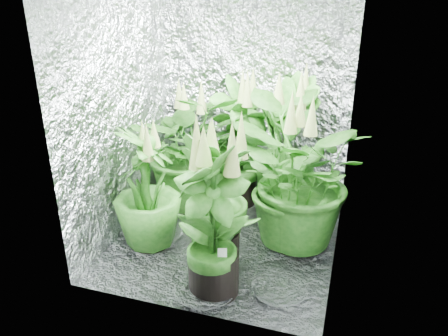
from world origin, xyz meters
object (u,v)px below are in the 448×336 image
plant_b (240,144)px  plant_c (283,150)px  plant_d (147,191)px  plant_f (213,222)px  circulation_fan (315,208)px  plant_g (217,203)px  plant_a (190,149)px  plant_e (296,178)px

plant_b → plant_c: (0.38, -0.09, 0.02)m
plant_b → plant_d: bearing=-117.9°
plant_f → circulation_fan: plant_f is taller
plant_g → circulation_fan: bearing=53.2°
plant_a → plant_e: 1.02m
plant_e → plant_d: bearing=-163.9°
plant_d → circulation_fan: (1.13, 0.67, -0.30)m
plant_f → circulation_fan: size_ratio=3.22×
plant_b → circulation_fan: size_ratio=3.43×
plant_f → plant_g: size_ratio=1.05×
plant_d → plant_g: size_ratio=0.92×
plant_d → plant_e: size_ratio=0.84×
plant_g → plant_f: bearing=-76.6°
plant_e → circulation_fan: plant_e is taller
circulation_fan → plant_c: bearing=-172.5°
plant_f → circulation_fan: (0.51, 1.04, -0.35)m
plant_e → plant_f: plant_e is taller
circulation_fan → plant_e: bearing=-84.9°
plant_a → plant_d: size_ratio=1.22×
plant_b → plant_g: bearing=-83.6°
plant_d → plant_f: size_ratio=0.88×
plant_c → plant_d: (-0.83, -0.75, -0.13)m
plant_a → plant_g: (0.49, -0.77, -0.05)m
plant_b → plant_c: bearing=-14.0°
plant_b → plant_c: plant_c is taller
plant_d → plant_e: 1.05m
plant_a → circulation_fan: 1.13m
plant_a → plant_b: (0.39, 0.17, 0.02)m
plant_a → plant_e: bearing=-22.1°
plant_a → plant_d: bearing=-95.3°
plant_f → plant_g: 0.28m
plant_b → plant_f: 1.23m
plant_e → plant_g: (-0.45, -0.39, -0.07)m
plant_a → plant_b: plant_b is taller
plant_c → plant_g: (-0.28, -0.85, -0.09)m
plant_a → plant_g: 0.92m
plant_f → plant_b: bearing=98.0°
plant_c → plant_e: size_ratio=1.06×
plant_d → plant_g: plant_g is taller
plant_c → plant_f: bearing=-100.7°
plant_d → plant_a: bearing=84.7°
plant_d → circulation_fan: bearing=30.7°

